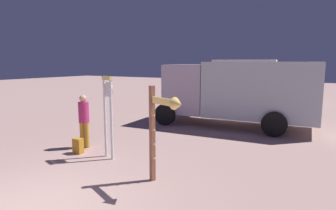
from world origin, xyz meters
The scene contains 6 objects.
standing_clock centered at (-0.73, 2.98, 1.38)m, with size 0.42×0.21×2.27m.
arrow_sign centered at (1.51, 2.13, 1.44)m, with size 1.05×0.58×2.14m.
person_near_clock centered at (-2.06, 3.33, 0.92)m, with size 0.32×0.32×1.65m.
backpack centered at (-1.78, 2.82, 0.22)m, with size 0.29×0.23×0.44m.
box_truck_near centered at (1.20, 8.81, 1.51)m, with size 6.46×2.98×2.66m.
box_truck_far centered at (-0.29, 17.79, 1.55)m, with size 6.74×3.29×2.84m.
Camera 1 is at (4.56, -2.83, 2.62)m, focal length 30.56 mm.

